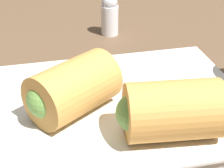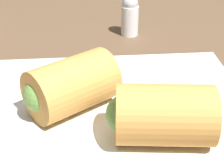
# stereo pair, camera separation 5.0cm
# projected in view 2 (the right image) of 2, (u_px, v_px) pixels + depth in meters

# --- Properties ---
(table_surface) EXTENTS (1.80, 1.40, 0.02)m
(table_surface) POSITION_uv_depth(u_px,v_px,m) (142.00, 123.00, 0.43)
(table_surface) COLOR brown
(table_surface) RESTS_ON ground
(serving_plate) EXTENTS (0.31, 0.23, 0.01)m
(serving_plate) POSITION_uv_depth(u_px,v_px,m) (112.00, 107.00, 0.42)
(serving_plate) COLOR silver
(serving_plate) RESTS_ON table_surface
(roll_front_left) EXTENTS (0.10, 0.07, 0.06)m
(roll_front_left) POSITION_uv_depth(u_px,v_px,m) (159.00, 115.00, 0.35)
(roll_front_left) COLOR #D19347
(roll_front_left) RESTS_ON serving_plate
(roll_front_right) EXTENTS (0.11, 0.10, 0.06)m
(roll_front_right) POSITION_uv_depth(u_px,v_px,m) (68.00, 85.00, 0.39)
(roll_front_right) COLOR #D19347
(roll_front_right) RESTS_ON serving_plate
(salt_shaker) EXTENTS (0.03, 0.03, 0.07)m
(salt_shaker) POSITION_uv_depth(u_px,v_px,m) (130.00, 15.00, 0.61)
(salt_shaker) COLOR silver
(salt_shaker) RESTS_ON table_surface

